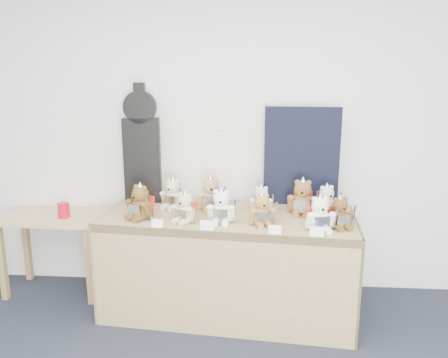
# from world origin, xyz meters

# --- Properties ---
(room_shell) EXTENTS (6.00, 6.00, 6.00)m
(room_shell) POSITION_xyz_m (-0.01, 2.49, 1.55)
(room_shell) COLOR silver
(room_shell) RESTS_ON floor
(display_table) EXTENTS (2.00, 0.98, 0.80)m
(display_table) POSITION_xyz_m (0.09, 1.94, 0.63)
(display_table) COLOR olive
(display_table) RESTS_ON floor
(side_table) EXTENTS (0.85, 0.48, 0.70)m
(side_table) POSITION_xyz_m (-1.42, 2.23, 0.57)
(side_table) COLOR tan
(side_table) RESTS_ON floor
(guitar_case) EXTENTS (0.31, 0.12, 1.00)m
(guitar_case) POSITION_xyz_m (-0.65, 2.33, 1.29)
(guitar_case) COLOR black
(guitar_case) RESTS_ON display_table
(navy_board) EXTENTS (0.61, 0.08, 0.81)m
(navy_board) POSITION_xyz_m (0.67, 2.33, 1.21)
(navy_board) COLOR black
(navy_board) RESTS_ON display_table
(red_cup) EXTENTS (0.10, 0.10, 0.13)m
(red_cup) POSITION_xyz_m (-1.29, 2.17, 0.76)
(red_cup) COLOR red
(red_cup) RESTS_ON side_table
(teddy_front_far_left) EXTENTS (0.24, 0.24, 0.30)m
(teddy_front_far_left) POSITION_xyz_m (-0.56, 1.88, 0.92)
(teddy_front_far_left) COLOR brown
(teddy_front_far_left) RESTS_ON display_table
(teddy_front_left) EXTENTS (0.20, 0.20, 0.25)m
(teddy_front_left) POSITION_xyz_m (-0.21, 1.82, 0.91)
(teddy_front_left) COLOR beige
(teddy_front_left) RESTS_ON display_table
(teddy_front_centre) EXTENTS (0.23, 0.19, 0.28)m
(teddy_front_centre) POSITION_xyz_m (0.05, 1.83, 0.92)
(teddy_front_centre) COLOR white
(teddy_front_centre) RESTS_ON display_table
(teddy_front_right) EXTENTS (0.22, 0.20, 0.26)m
(teddy_front_right) POSITION_xyz_m (0.34, 1.80, 0.91)
(teddy_front_right) COLOR olive
(teddy_front_right) RESTS_ON display_table
(teddy_front_far_right) EXTENTS (0.23, 0.20, 0.28)m
(teddy_front_far_right) POSITION_xyz_m (0.74, 1.71, 0.91)
(teddy_front_far_right) COLOR white
(teddy_front_far_right) RESTS_ON display_table
(teddy_front_end) EXTENTS (0.21, 0.20, 0.26)m
(teddy_front_end) POSITION_xyz_m (0.89, 1.78, 0.91)
(teddy_front_end) COLOR brown
(teddy_front_end) RESTS_ON display_table
(teddy_back_left) EXTENTS (0.22, 0.22, 0.28)m
(teddy_back_left) POSITION_xyz_m (-0.37, 2.17, 0.91)
(teddy_back_left) COLOR beige
(teddy_back_left) RESTS_ON display_table
(teddy_back_centre_left) EXTENTS (0.25, 0.22, 0.30)m
(teddy_back_centre_left) POSITION_xyz_m (-0.06, 2.14, 0.93)
(teddy_back_centre_left) COLOR tan
(teddy_back_centre_left) RESTS_ON display_table
(teddy_back_centre_right) EXTENTS (0.20, 0.16, 0.24)m
(teddy_back_centre_right) POSITION_xyz_m (0.34, 2.09, 0.90)
(teddy_back_centre_right) COLOR white
(teddy_back_centre_right) RESTS_ON display_table
(teddy_back_right) EXTENTS (0.25, 0.23, 0.31)m
(teddy_back_right) POSITION_xyz_m (0.66, 2.08, 0.93)
(teddy_back_right) COLOR brown
(teddy_back_right) RESTS_ON display_table
(teddy_back_end) EXTENTS (0.22, 0.21, 0.27)m
(teddy_back_end) POSITION_xyz_m (0.84, 2.07, 0.91)
(teddy_back_end) COLOR silver
(teddy_back_end) RESTS_ON display_table
(entry_card_a) EXTENTS (0.09, 0.03, 0.06)m
(entry_card_a) POSITION_xyz_m (-0.39, 1.68, 0.84)
(entry_card_a) COLOR white
(entry_card_a) RESTS_ON display_table
(entry_card_b) EXTENTS (0.10, 0.03, 0.07)m
(entry_card_b) POSITION_xyz_m (-0.03, 1.65, 0.84)
(entry_card_b) COLOR white
(entry_card_b) RESTS_ON display_table
(entry_card_c) EXTENTS (0.09, 0.03, 0.06)m
(entry_card_c) POSITION_xyz_m (0.43, 1.60, 0.84)
(entry_card_c) COLOR white
(entry_card_c) RESTS_ON display_table
(entry_card_d) EXTENTS (0.10, 0.03, 0.07)m
(entry_card_d) POSITION_xyz_m (0.71, 1.58, 0.84)
(entry_card_d) COLOR white
(entry_card_d) RESTS_ON display_table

